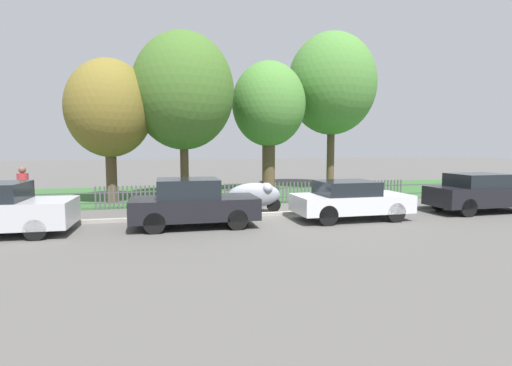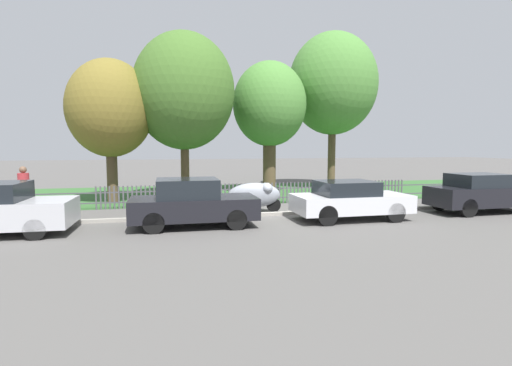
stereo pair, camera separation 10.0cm
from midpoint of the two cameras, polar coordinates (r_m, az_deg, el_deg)
ground_plane at (r=14.41m, az=3.96°, el=-4.67°), size 120.00×120.00×0.00m
kerb_stone at (r=14.49m, az=3.84°, el=-4.37°), size 35.16×0.20×0.12m
grass_strip at (r=21.38m, az=-1.77°, el=-1.35°), size 35.16×8.69×0.01m
park_fence at (r=17.13m, az=1.09°, el=-1.50°), size 35.16×0.05×0.92m
parked_car_black_saloon at (r=12.50m, az=-8.86°, el=-2.81°), size 3.88×1.79×1.49m
parked_car_navy_estate at (r=13.87m, az=13.44°, el=-2.33°), size 3.88×1.79×1.32m
parked_car_red_compact at (r=17.17m, az=29.60°, el=-1.22°), size 3.97×1.69×1.46m
covered_motorcycle at (r=14.94m, az=0.11°, el=-1.71°), size 2.05×0.72×1.12m
tree_nearest_kerb at (r=18.66m, az=-19.98°, el=9.92°), size 3.68×3.68×6.23m
tree_behind_motorcycle at (r=18.89m, az=-10.12°, el=12.74°), size 4.62×4.62×7.63m
tree_mid_park at (r=21.13m, az=2.09°, el=11.03°), size 3.82×3.82×6.85m
tree_far_left at (r=24.19m, az=11.04°, el=13.69°), size 5.10×5.10×9.00m
pedestrian_near_fence at (r=15.99m, az=-30.08°, el=-0.72°), size 0.49×0.49×1.79m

